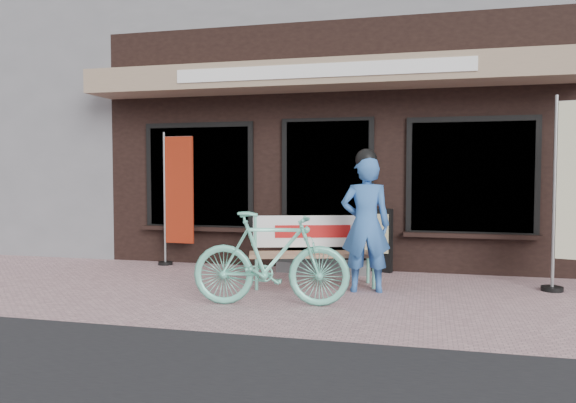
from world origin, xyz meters
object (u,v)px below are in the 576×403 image
(bench, at_px, (313,245))
(nobori_red, at_px, (177,197))
(bicycle, at_px, (271,259))
(person, at_px, (366,222))
(menu_stand, at_px, (377,239))

(bench, xyz_separation_m, nobori_red, (-2.30, 0.95, 0.53))
(bicycle, relative_size, nobori_red, 0.83)
(person, bearing_deg, nobori_red, 147.32)
(bench, distance_m, menu_stand, 1.34)
(bench, height_order, person, person)
(bicycle, height_order, nobori_red, nobori_red)
(person, xyz_separation_m, bicycle, (-0.89, -0.94, -0.33))
(bicycle, height_order, menu_stand, bicycle)
(person, distance_m, bicycle, 1.34)
(bicycle, distance_m, nobori_red, 3.02)
(bicycle, bearing_deg, bench, -19.72)
(bench, height_order, nobori_red, nobori_red)
(bench, bearing_deg, menu_stand, 42.27)
(bicycle, relative_size, menu_stand, 1.84)
(bicycle, bearing_deg, person, -52.60)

